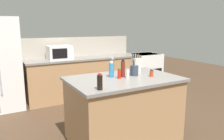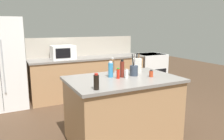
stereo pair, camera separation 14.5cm
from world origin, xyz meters
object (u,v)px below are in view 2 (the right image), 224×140
(salt_shaker, at_px, (126,74))
(dish_soap_bottle, at_px, (111,70))
(utensil_crock, at_px, (134,70))
(pepper_grinder, at_px, (112,65))
(range_oven, at_px, (150,70))
(refrigerator, at_px, (0,64))
(hot_sauce_bottle, at_px, (118,74))
(knife_block, at_px, (137,65))
(microwave, at_px, (63,52))
(soy_sauce_bottle, at_px, (96,82))
(spice_jar_paprika, at_px, (151,74))
(vinegar_bottle, at_px, (122,69))

(salt_shaker, bearing_deg, dish_soap_bottle, 139.50)
(utensil_crock, relative_size, pepper_grinder, 1.37)
(range_oven, bearing_deg, salt_shaker, -132.55)
(pepper_grinder, bearing_deg, refrigerator, 131.10)
(refrigerator, relative_size, pepper_grinder, 7.83)
(hot_sauce_bottle, xyz_separation_m, salt_shaker, (0.12, -0.02, -0.01))
(utensil_crock, height_order, hot_sauce_bottle, utensil_crock)
(knife_block, distance_m, dish_soap_bottle, 0.55)
(microwave, distance_m, knife_block, 2.06)
(microwave, bearing_deg, pepper_grinder, -79.51)
(soy_sauce_bottle, bearing_deg, spice_jar_paprika, 14.64)
(utensil_crock, distance_m, salt_shaker, 0.19)
(spice_jar_paprika, relative_size, dish_soap_bottle, 0.44)
(vinegar_bottle, bearing_deg, soy_sauce_bottle, -143.66)
(salt_shaker, bearing_deg, utensil_crock, 25.05)
(dish_soap_bottle, bearing_deg, salt_shaker, -40.50)
(utensil_crock, distance_m, vinegar_bottle, 0.20)
(range_oven, bearing_deg, pepper_grinder, -138.84)
(spice_jar_paprika, bearing_deg, range_oven, 53.94)
(range_oven, relative_size, utensil_crock, 2.87)
(soy_sauce_bottle, xyz_separation_m, dish_soap_bottle, (0.43, 0.49, 0.02))
(utensil_crock, distance_m, hot_sauce_bottle, 0.30)
(vinegar_bottle, bearing_deg, utensil_crock, 1.95)
(refrigerator, bearing_deg, soy_sauce_bottle, -69.00)
(range_oven, relative_size, pepper_grinder, 3.93)
(vinegar_bottle, bearing_deg, range_oven, 46.08)
(knife_block, distance_m, salt_shaker, 0.46)
(dish_soap_bottle, bearing_deg, hot_sauce_bottle, -67.68)
(hot_sauce_bottle, height_order, spice_jar_paprika, hot_sauce_bottle)
(refrigerator, xyz_separation_m, dish_soap_bottle, (1.43, -2.13, 0.13))
(spice_jar_paprika, distance_m, dish_soap_bottle, 0.58)
(pepper_grinder, height_order, dish_soap_bottle, pepper_grinder)
(vinegar_bottle, relative_size, dish_soap_bottle, 1.11)
(refrigerator, relative_size, vinegar_bottle, 7.20)
(microwave, relative_size, dish_soap_bottle, 2.24)
(refrigerator, bearing_deg, dish_soap_bottle, -56.07)
(microwave, xyz_separation_m, spice_jar_paprika, (0.69, -2.32, -0.10))
(knife_block, bearing_deg, refrigerator, 148.94)
(soy_sauce_bottle, xyz_separation_m, salt_shaker, (0.60, 0.35, -0.03))
(utensil_crock, distance_m, pepper_grinder, 0.40)
(pepper_grinder, bearing_deg, vinegar_bottle, -94.46)
(range_oven, distance_m, salt_shaker, 3.07)
(knife_block, relative_size, vinegar_bottle, 1.14)
(hot_sauce_bottle, xyz_separation_m, pepper_grinder, (0.12, 0.42, 0.04))
(salt_shaker, distance_m, vinegar_bottle, 0.10)
(hot_sauce_bottle, height_order, dish_soap_bottle, dish_soap_bottle)
(knife_block, relative_size, dish_soap_bottle, 1.26)
(knife_block, distance_m, pepper_grinder, 0.39)
(knife_block, distance_m, utensil_crock, 0.28)
(refrigerator, bearing_deg, hot_sauce_bottle, -56.65)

